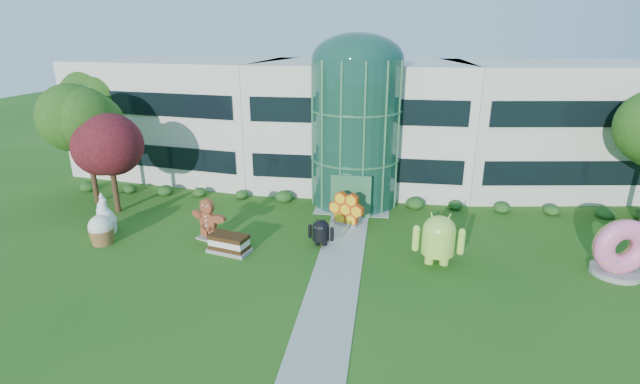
% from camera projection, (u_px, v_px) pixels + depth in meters
% --- Properties ---
extents(ground, '(140.00, 140.00, 0.00)m').
position_uv_depth(ground, '(334.00, 286.00, 21.90)').
color(ground, '#215114').
rests_on(ground, ground).
extents(building, '(46.00, 15.00, 9.30)m').
position_uv_depth(building, '(361.00, 121.00, 37.25)').
color(building, beige).
rests_on(building, ground).
extents(atrium, '(6.00, 6.00, 9.80)m').
position_uv_depth(atrium, '(356.00, 133.00, 31.56)').
color(atrium, '#194738').
rests_on(atrium, ground).
extents(walkway, '(2.40, 20.00, 0.04)m').
position_uv_depth(walkway, '(338.00, 266.00, 23.77)').
color(walkway, '#9E9E93').
rests_on(walkway, ground).
extents(tree_red, '(4.00, 4.00, 6.00)m').
position_uv_depth(tree_red, '(112.00, 169.00, 30.14)').
color(tree_red, '#3F0C14').
rests_on(tree_red, ground).
extents(trees_backdrop, '(52.00, 8.00, 8.40)m').
position_uv_depth(trees_backdrop, '(357.00, 140.00, 32.72)').
color(trees_backdrop, '#224A12').
rests_on(trees_backdrop, ground).
extents(android_green, '(2.80, 1.92, 3.09)m').
position_uv_depth(android_green, '(439.00, 236.00, 23.55)').
color(android_green, '#A5DB46').
rests_on(android_green, ground).
extents(android_black, '(1.73, 1.31, 1.79)m').
position_uv_depth(android_black, '(321.00, 231.00, 25.84)').
color(android_black, black).
rests_on(android_black, ground).
extents(donut, '(3.06, 1.83, 2.99)m').
position_uv_depth(donut, '(621.00, 247.00, 22.52)').
color(donut, pink).
rests_on(donut, ground).
extents(gingerbread, '(2.89, 1.98, 2.49)m').
position_uv_depth(gingerbread, '(208.00, 219.00, 26.58)').
color(gingerbread, brown).
rests_on(gingerbread, ground).
extents(ice_cream_sandwich, '(2.52, 1.68, 1.03)m').
position_uv_depth(ice_cream_sandwich, '(229.00, 243.00, 25.15)').
color(ice_cream_sandwich, black).
rests_on(ice_cream_sandwich, ground).
extents(honeycomb, '(2.57, 1.68, 1.90)m').
position_uv_depth(honeycomb, '(346.00, 210.00, 28.71)').
color(honeycomb, yellow).
rests_on(honeycomb, ground).
extents(froyo, '(1.91, 1.91, 2.51)m').
position_uv_depth(froyo, '(104.00, 213.00, 27.42)').
color(froyo, white).
rests_on(froyo, ground).
extents(cupcake, '(1.55, 1.55, 1.71)m').
position_uv_depth(cupcake, '(101.00, 230.00, 26.08)').
color(cupcake, white).
rests_on(cupcake, ground).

